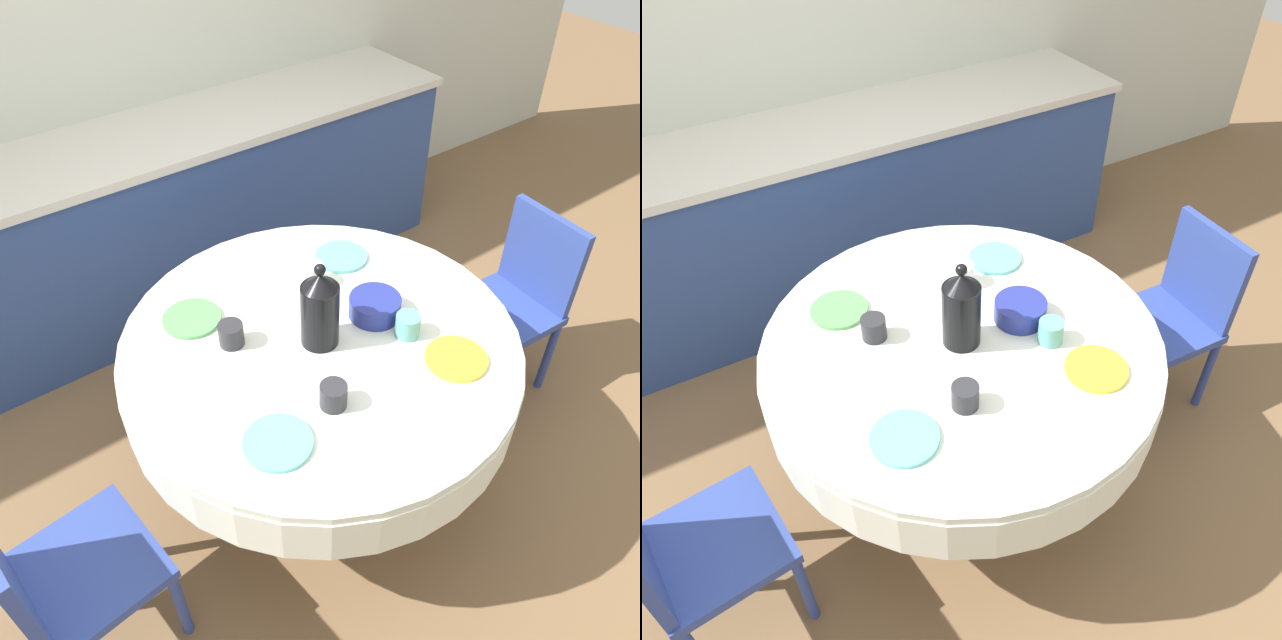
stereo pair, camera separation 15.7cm
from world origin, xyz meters
TOP-DOWN VIEW (x-y plane):
  - ground_plane at (0.00, 0.00)m, footprint 12.00×12.00m
  - wall_back at (0.00, 1.74)m, footprint 7.00×0.05m
  - kitchen_counter at (0.00, 1.40)m, footprint 3.24×0.64m
  - dining_table at (0.00, 0.00)m, footprint 1.37×1.37m
  - chair_left at (1.02, -0.06)m, footprint 0.42×0.42m
  - chair_right at (-1.02, -0.11)m, footprint 0.44×0.44m
  - plate_near_left at (-0.36, -0.28)m, footprint 0.20×0.20m
  - cup_near_left at (-0.14, -0.26)m, footprint 0.08×0.08m
  - plate_near_right at (0.29, -0.35)m, footprint 0.20×0.20m
  - cup_near_right at (0.25, -0.16)m, footprint 0.08×0.08m
  - plate_far_left at (-0.31, 0.34)m, footprint 0.20×0.20m
  - cup_far_left at (-0.25, 0.15)m, footprint 0.08×0.08m
  - plate_far_right at (0.33, 0.31)m, footprint 0.20×0.20m
  - cup_far_right at (0.15, 0.25)m, footprint 0.08×0.08m
  - coffee_carafe at (-0.01, -0.01)m, footprint 0.13×0.13m
  - fruit_bowl at (0.22, -0.02)m, footprint 0.18×0.18m

SIDE VIEW (x-z plane):
  - ground_plane at x=0.00m, z-range 0.00..0.00m
  - kitchen_counter at x=0.00m, z-range 0.00..0.94m
  - chair_left at x=1.02m, z-range 0.05..0.91m
  - chair_right at x=-1.02m, z-range 0.05..0.91m
  - dining_table at x=0.00m, z-range 0.26..1.03m
  - plate_near_left at x=-0.36m, z-range 0.77..0.78m
  - plate_near_right at x=0.29m, z-range 0.77..0.78m
  - plate_far_left at x=-0.31m, z-range 0.77..0.78m
  - plate_far_right at x=0.33m, z-range 0.77..0.78m
  - fruit_bowl at x=0.22m, z-range 0.77..0.84m
  - cup_near_left at x=-0.14m, z-range 0.77..0.85m
  - cup_near_right at x=0.25m, z-range 0.77..0.85m
  - cup_far_left at x=-0.25m, z-range 0.77..0.85m
  - cup_far_right at x=0.15m, z-range 0.77..0.85m
  - coffee_carafe at x=-0.01m, z-range 0.75..1.07m
  - wall_back at x=0.00m, z-range 0.00..2.60m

